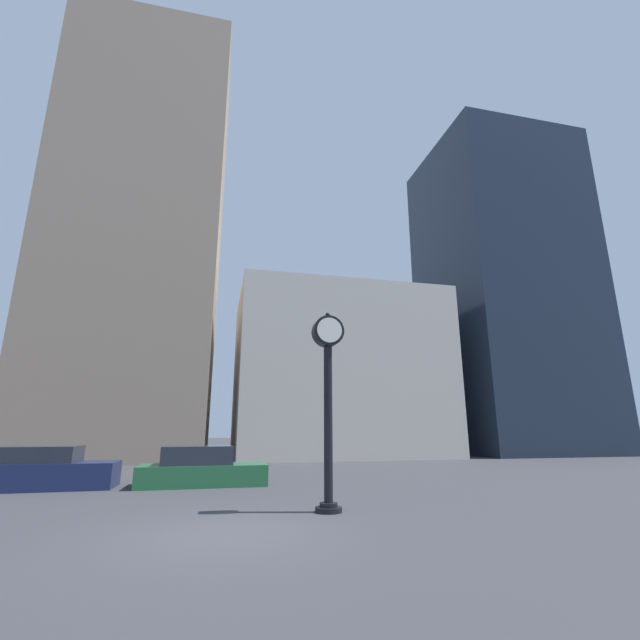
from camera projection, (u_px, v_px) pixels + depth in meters
ground_plane at (224, 535)px, 8.29m from camera, size 200.00×200.00×0.00m
building_tall_tower at (144, 240)px, 33.52m from camera, size 11.44×12.00×32.76m
building_storefront_row at (335, 375)px, 34.41m from camera, size 15.62×12.00×12.41m
building_glass_modern at (502, 292)px, 40.06m from camera, size 12.36×12.00×28.87m
street_clock at (328, 385)px, 11.29m from camera, size 0.83×0.67×5.10m
car_navy at (41, 471)px, 14.63m from camera, size 4.75×1.81×1.42m
car_green at (202, 469)px, 15.64m from camera, size 4.54×1.96×1.39m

